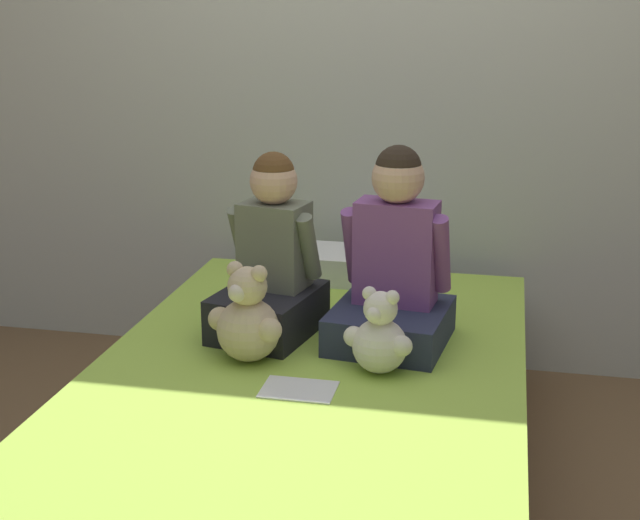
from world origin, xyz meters
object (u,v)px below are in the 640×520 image
Objects in this scene: teddy_bear_held_by_left_child at (248,320)px; pillow_at_headboard at (356,266)px; bed at (309,430)px; sign_card at (299,389)px; child_on_left at (271,265)px; child_on_right at (394,269)px; teddy_bear_held_by_right_child at (380,337)px.

pillow_at_headboard is (0.19, 0.86, -0.07)m from teddy_bear_held_by_left_child.
sign_card reaches higher than bed.
bed is at bearing -90.00° from pillow_at_headboard.
teddy_bear_held_by_left_child reaches higher than sign_card.
pillow_at_headboard is at bearing 85.03° from child_on_left.
sign_card is (-0.21, -0.44, -0.24)m from child_on_right.
child_on_right is (0.40, 0.00, 0.01)m from child_on_left.
teddy_bear_held_by_right_child reaches higher than pillow_at_headboard.
pillow_at_headboard is (-0.22, 0.87, -0.05)m from teddy_bear_held_by_right_child.
teddy_bear_held_by_left_child is at bearing 138.05° from sign_card.
teddy_bear_held_by_right_child is (-0.00, -0.26, -0.13)m from child_on_right.
pillow_at_headboard is (0.00, 0.85, 0.28)m from bed.
child_on_right is 0.67m from pillow_at_headboard.
teddy_bear_held_by_right_child is at bearing -21.65° from child_on_left.
bed is at bearing 23.76° from teddy_bear_held_by_left_child.
teddy_bear_held_by_left_child is 1.48× the size of sign_card.
child_on_right reaches higher than child_on_left.
child_on_right is (0.22, 0.25, 0.47)m from bed.
bed is 0.30m from sign_card.
child_on_right is 1.43× the size of pillow_at_headboard.
bed is 3.40× the size of child_on_left.
child_on_left is 1.35× the size of pillow_at_headboard.
child_on_left is 0.49m from teddy_bear_held_by_right_child.
child_on_left is 2.29× the size of teddy_bear_held_by_right_child.
child_on_left is 0.27m from teddy_bear_held_by_left_child.
teddy_bear_held_by_left_child is at bearing -102.19° from pillow_at_headboard.
teddy_bear_held_by_left_child reaches higher than bed.
child_on_left reaches higher than teddy_bear_held_by_right_child.
teddy_bear_held_by_left_child is 1.19× the size of teddy_bear_held_by_right_child.
bed is 0.40m from teddy_bear_held_by_right_child.
sign_card is (0.01, -1.04, -0.05)m from pillow_at_headboard.
sign_card is (0.20, -0.18, -0.13)m from teddy_bear_held_by_left_child.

